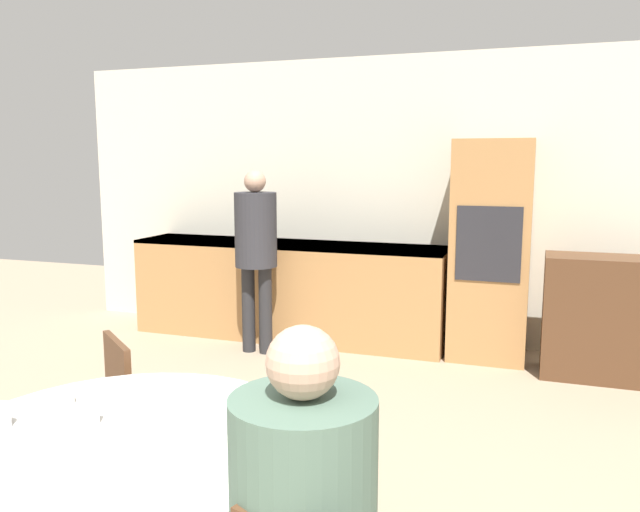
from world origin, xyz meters
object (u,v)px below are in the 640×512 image
object	(u,v)px
sideboard	(619,319)
bowl_near	(56,400)
person_standing	(256,242)
dining_table	(129,500)
chair_far_left	(97,421)
oven_unit	(491,251)

from	to	relation	value
sideboard	bowl_near	distance (m)	4.06
person_standing	bowl_near	size ratio (longest dim) A/B	12.06
dining_table	chair_far_left	world-z (taller)	chair_far_left
dining_table	oven_unit	bearing A→B (deg)	76.68
person_standing	bowl_near	distance (m)	3.15
chair_far_left	person_standing	size ratio (longest dim) A/B	0.54
dining_table	person_standing	bearing A→B (deg)	107.68
sideboard	bowl_near	size ratio (longest dim) A/B	8.34
oven_unit	sideboard	distance (m)	1.10
oven_unit	person_standing	size ratio (longest dim) A/B	1.16
chair_far_left	bowl_near	distance (m)	0.61
person_standing	chair_far_left	bearing A→B (deg)	-81.07
dining_table	bowl_near	distance (m)	0.49
chair_far_left	person_standing	distance (m)	2.68
chair_far_left	sideboard	bearing A→B (deg)	88.28
dining_table	chair_far_left	xyz separation A→B (m)	(-0.61, 0.61, -0.06)
dining_table	person_standing	size ratio (longest dim) A/B	0.76
sideboard	bowl_near	xyz separation A→B (m)	(-2.26, -3.35, 0.32)
dining_table	bowl_near	bearing A→B (deg)	161.91
dining_table	person_standing	distance (m)	3.40
sideboard	chair_far_left	distance (m)	3.80
chair_far_left	person_standing	world-z (taller)	person_standing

